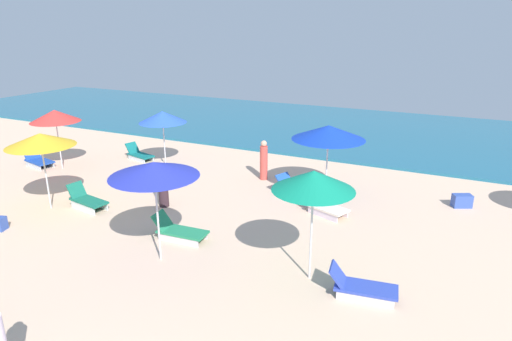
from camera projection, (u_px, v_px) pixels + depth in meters
ocean at (380, 132)px, 24.15m from camera, size 60.00×12.69×0.12m
umbrella_2 at (329, 132)px, 14.48m from camera, size 2.47×2.47×2.53m
lounge_chair_2_0 at (295, 190)px, 15.03m from camera, size 1.56×1.11×0.72m
lounge_chair_2_1 at (325, 206)px, 13.70m from camera, size 1.51×1.06×0.72m
umbrella_3 at (40, 140)px, 13.51m from camera, size 2.09×2.09×2.51m
lounge_chair_3_0 at (87, 200)px, 14.12m from camera, size 1.51×0.78×0.77m
umbrella_4 at (154, 169)px, 10.33m from camera, size 2.17×2.17×2.60m
lounge_chair_4_0 at (179, 231)px, 12.09m from camera, size 1.57×0.69×0.70m
umbrella_6 at (163, 117)px, 17.91m from camera, size 1.96×1.96×2.34m
lounge_chair_6_0 at (139, 154)px, 19.37m from camera, size 1.50×0.86×0.68m
umbrella_7 at (55, 116)px, 17.52m from camera, size 1.97×1.97×2.47m
lounge_chair_7_0 at (38, 160)px, 18.44m from camera, size 1.54×0.93×0.75m
umbrella_8 at (314, 181)px, 9.51m from camera, size 1.86×1.86×2.67m
lounge_chair_8_0 at (361, 287)px, 9.50m from camera, size 1.54×0.79×0.67m
beachgoer_0 at (264, 161)px, 16.69m from camera, size 0.42×0.42×1.55m
beachgoer_2 at (163, 185)px, 14.16m from camera, size 0.39×0.39×1.55m
cooler_box_0 at (462, 201)px, 14.26m from camera, size 0.68×0.56×0.43m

